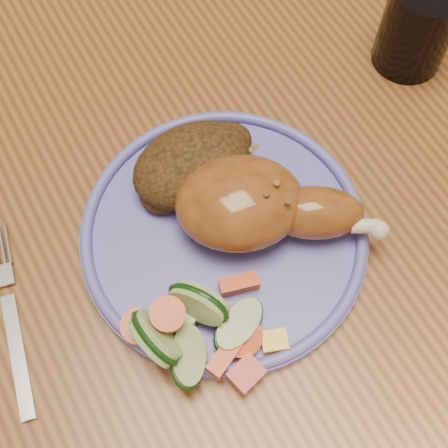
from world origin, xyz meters
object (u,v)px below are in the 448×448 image
object	(u,v)px
dining_table	(212,166)
drinking_glass	(418,25)
plate	(224,235)
fork	(13,325)

from	to	relation	value
dining_table	drinking_glass	xyz separation A→B (m)	(0.21, -0.03, 0.13)
drinking_glass	plate	bearing A→B (deg)	-161.93
plate	fork	world-z (taller)	plate
plate	drinking_glass	world-z (taller)	drinking_glass
dining_table	plate	distance (m)	0.15
fork	drinking_glass	xyz separation A→B (m)	(0.44, 0.07, 0.04)
plate	fork	size ratio (longest dim) A/B	1.63
fork	drinking_glass	size ratio (longest dim) A/B	1.65
dining_table	fork	xyz separation A→B (m)	(-0.23, -0.10, 0.09)
plate	drinking_glass	xyz separation A→B (m)	(0.25, 0.08, 0.04)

